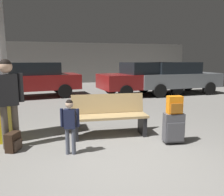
% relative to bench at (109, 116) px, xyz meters
% --- Properties ---
extents(ground_plane, '(18.00, 18.00, 0.10)m').
position_rel_bench_xyz_m(ground_plane, '(-0.12, 2.54, -0.49)').
color(ground_plane, gray).
extents(garage_back_wall, '(18.00, 0.12, 2.80)m').
position_rel_bench_xyz_m(garage_back_wall, '(-0.12, 11.40, 0.96)').
color(garage_back_wall, slate).
rests_on(garage_back_wall, ground_plane).
extents(bench, '(1.63, 0.63, 0.89)m').
position_rel_bench_xyz_m(bench, '(0.00, 0.00, 0.00)').
color(bench, tan).
rests_on(bench, ground_plane).
extents(suitcase, '(0.40, 0.27, 0.60)m').
position_rel_bench_xyz_m(suitcase, '(1.09, -0.79, -0.12)').
color(suitcase, '#4C4C51').
rests_on(suitcase, ground_plane).
extents(backpack_bright, '(0.29, 0.22, 0.34)m').
position_rel_bench_xyz_m(backpack_bright, '(1.09, -0.79, 0.33)').
color(backpack_bright, orange).
rests_on(backpack_bright, suitcase).
extents(child, '(0.32, 0.23, 0.97)m').
position_rel_bench_xyz_m(child, '(-0.89, -0.77, 0.15)').
color(child, '#4C5160').
rests_on(child, ground_plane).
extents(adult, '(0.53, 0.30, 1.64)m').
position_rel_bench_xyz_m(adult, '(-1.94, -0.17, 0.57)').
color(adult, brown).
rests_on(adult, ground_plane).
extents(backpack_dark_floor, '(0.28, 0.32, 0.34)m').
position_rel_bench_xyz_m(backpack_dark_floor, '(-1.88, -0.36, -0.28)').
color(backpack_dark_floor, black).
rests_on(backpack_dark_floor, ground_plane).
extents(parked_car_side, '(4.17, 1.94, 1.51)m').
position_rel_bench_xyz_m(parked_car_side, '(4.53, 4.99, 0.36)').
color(parked_car_side, slate).
rests_on(parked_car_side, ground_plane).
extents(parked_car_far, '(4.29, 2.23, 1.51)m').
position_rel_bench_xyz_m(parked_car_far, '(-2.01, 5.72, 0.36)').
color(parked_car_far, maroon).
rests_on(parked_car_far, ground_plane).
extents(parked_car_near, '(4.28, 2.21, 1.51)m').
position_rel_bench_xyz_m(parked_car_near, '(2.97, 5.04, 0.36)').
color(parked_car_near, maroon).
rests_on(parked_car_near, ground_plane).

